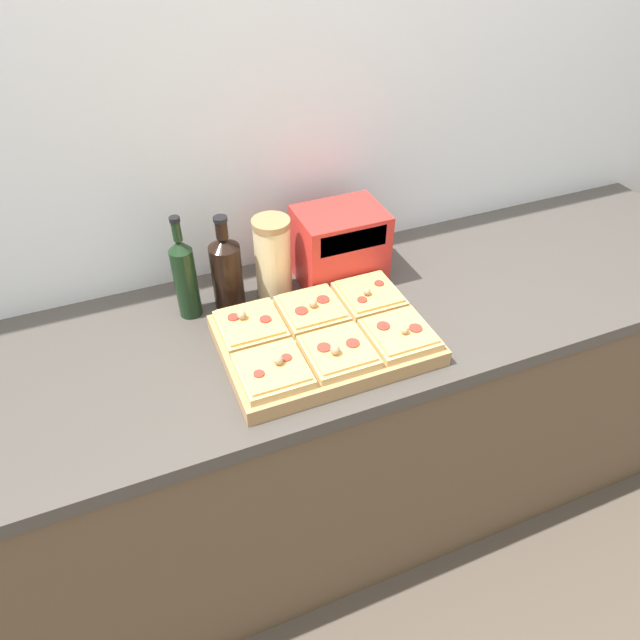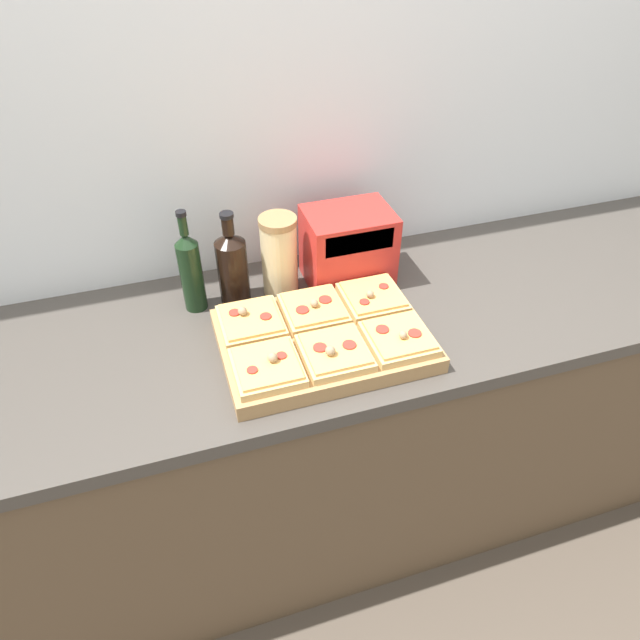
% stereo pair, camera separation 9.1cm
% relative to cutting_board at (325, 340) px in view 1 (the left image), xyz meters
% --- Properties ---
extents(ground_plane, '(12.00, 12.00, 0.00)m').
position_rel_cutting_board_xyz_m(ground_plane, '(0.07, -0.22, -0.95)').
color(ground_plane, '#4C4238').
extents(wall_back, '(6.00, 0.06, 2.50)m').
position_rel_cutting_board_xyz_m(wall_back, '(0.07, 0.46, 0.30)').
color(wall_back, silver).
rests_on(wall_back, ground_plane).
extents(kitchen_counter, '(2.63, 0.67, 0.93)m').
position_rel_cutting_board_xyz_m(kitchen_counter, '(0.07, 0.10, -0.49)').
color(kitchen_counter, brown).
rests_on(kitchen_counter, ground_plane).
extents(cutting_board, '(0.51, 0.36, 0.04)m').
position_rel_cutting_board_xyz_m(cutting_board, '(0.00, 0.00, 0.00)').
color(cutting_board, '#A37A4C').
rests_on(cutting_board, kitchen_counter).
extents(pizza_slice_back_left, '(0.15, 0.16, 0.05)m').
position_rel_cutting_board_xyz_m(pizza_slice_back_left, '(-0.16, 0.09, 0.04)').
color(pizza_slice_back_left, tan).
rests_on(pizza_slice_back_left, cutting_board).
extents(pizza_slice_back_center, '(0.15, 0.16, 0.05)m').
position_rel_cutting_board_xyz_m(pizza_slice_back_center, '(-0.00, 0.09, 0.04)').
color(pizza_slice_back_center, tan).
rests_on(pizza_slice_back_center, cutting_board).
extents(pizza_slice_back_right, '(0.15, 0.16, 0.05)m').
position_rel_cutting_board_xyz_m(pizza_slice_back_right, '(0.16, 0.09, 0.04)').
color(pizza_slice_back_right, tan).
rests_on(pizza_slice_back_right, cutting_board).
extents(pizza_slice_front_left, '(0.15, 0.16, 0.05)m').
position_rel_cutting_board_xyz_m(pizza_slice_front_left, '(-0.16, -0.09, 0.04)').
color(pizza_slice_front_left, tan).
rests_on(pizza_slice_front_left, cutting_board).
extents(pizza_slice_front_center, '(0.15, 0.16, 0.05)m').
position_rel_cutting_board_xyz_m(pizza_slice_front_center, '(-0.00, -0.09, 0.04)').
color(pizza_slice_front_center, tan).
rests_on(pizza_slice_front_center, cutting_board).
extents(pizza_slice_front_right, '(0.15, 0.16, 0.05)m').
position_rel_cutting_board_xyz_m(pizza_slice_front_right, '(0.16, -0.09, 0.04)').
color(pizza_slice_front_right, tan).
rests_on(pizza_slice_front_right, cutting_board).
extents(olive_oil_bottle, '(0.06, 0.06, 0.29)m').
position_rel_cutting_board_xyz_m(olive_oil_bottle, '(-0.28, 0.26, 0.10)').
color(olive_oil_bottle, black).
rests_on(olive_oil_bottle, kitchen_counter).
extents(wine_bottle, '(0.08, 0.08, 0.27)m').
position_rel_cutting_board_xyz_m(wine_bottle, '(-0.17, 0.26, 0.09)').
color(wine_bottle, black).
rests_on(wine_bottle, kitchen_counter).
extents(grain_jar_tall, '(0.10, 0.10, 0.23)m').
position_rel_cutting_board_xyz_m(grain_jar_tall, '(-0.04, 0.26, 0.10)').
color(grain_jar_tall, beige).
rests_on(grain_jar_tall, kitchen_counter).
extents(toaster_oven, '(0.26, 0.18, 0.22)m').
position_rel_cutting_board_xyz_m(toaster_oven, '(0.16, 0.26, 0.09)').
color(toaster_oven, red).
rests_on(toaster_oven, kitchen_counter).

